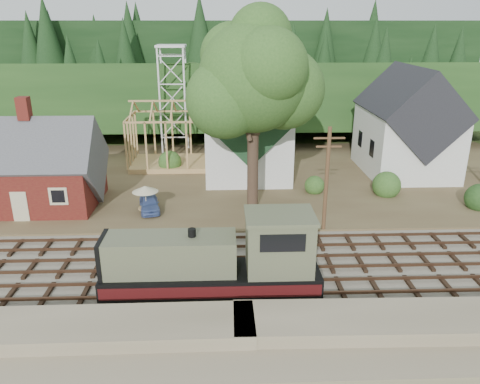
{
  "coord_description": "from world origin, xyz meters",
  "views": [
    {
      "loc": [
        -0.41,
        -26.32,
        14.79
      ],
      "look_at": [
        0.81,
        6.0,
        3.0
      ],
      "focal_mm": 35.0,
      "sensor_mm": 36.0,
      "label": 1
    }
  ],
  "objects_px": {
    "locomotive": "(219,262)",
    "car_blue": "(149,203)",
    "car_green": "(3,192)",
    "patio_set": "(145,190)"
  },
  "relations": [
    {
      "from": "car_blue",
      "to": "car_green",
      "type": "bearing_deg",
      "value": 153.92
    },
    {
      "from": "patio_set",
      "to": "car_green",
      "type": "bearing_deg",
      "value": 163.74
    },
    {
      "from": "car_blue",
      "to": "car_green",
      "type": "distance_m",
      "value": 13.56
    },
    {
      "from": "locomotive",
      "to": "car_blue",
      "type": "distance_m",
      "value": 13.6
    },
    {
      "from": "car_blue",
      "to": "car_green",
      "type": "xyz_separation_m",
      "value": [
        -13.15,
        3.31,
        -0.06
      ]
    },
    {
      "from": "car_blue",
      "to": "locomotive",
      "type": "bearing_deg",
      "value": -76.84
    },
    {
      "from": "locomotive",
      "to": "car_blue",
      "type": "relative_size",
      "value": 3.22
    },
    {
      "from": "car_blue",
      "to": "patio_set",
      "type": "xyz_separation_m",
      "value": [
        -0.17,
        -0.48,
        1.31
      ]
    },
    {
      "from": "car_green",
      "to": "locomotive",
      "type": "bearing_deg",
      "value": -125.81
    },
    {
      "from": "patio_set",
      "to": "locomotive",
      "type": "bearing_deg",
      "value": -63.33
    }
  ]
}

